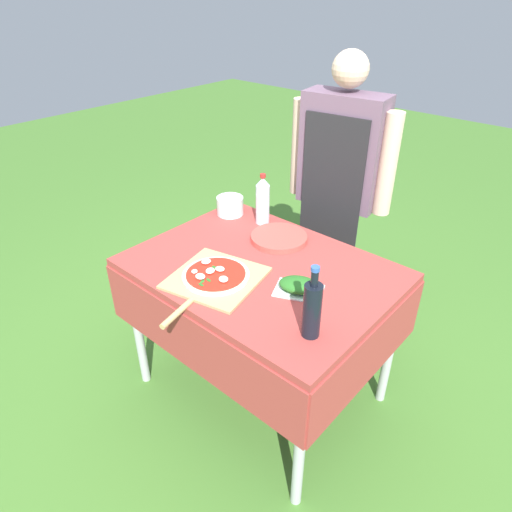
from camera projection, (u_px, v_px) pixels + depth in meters
name	position (u px, v px, depth m)	size (l,w,h in m)	color
ground_plane	(260.00, 388.00, 2.41)	(12.00, 12.00, 0.00)	#477A2D
prep_table	(261.00, 283.00, 2.06)	(1.15, 0.85, 0.77)	#A83D38
person_cook	(339.00, 179.00, 2.46)	(0.59, 0.24, 1.57)	#333D56
pizza_on_peel	(214.00, 277.00, 1.91)	(0.42, 0.57, 0.05)	tan
oil_bottle	(312.00, 309.00, 1.57)	(0.07, 0.07, 0.29)	black
water_bottle	(263.00, 200.00, 2.30)	(0.07, 0.07, 0.27)	silver
herb_container	(299.00, 286.00, 1.84)	(0.23, 0.20, 0.06)	silver
mixing_tub	(230.00, 206.00, 2.43)	(0.14, 0.14, 0.10)	silver
plate_stack	(279.00, 238.00, 2.20)	(0.28, 0.28, 0.02)	#DB4C42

